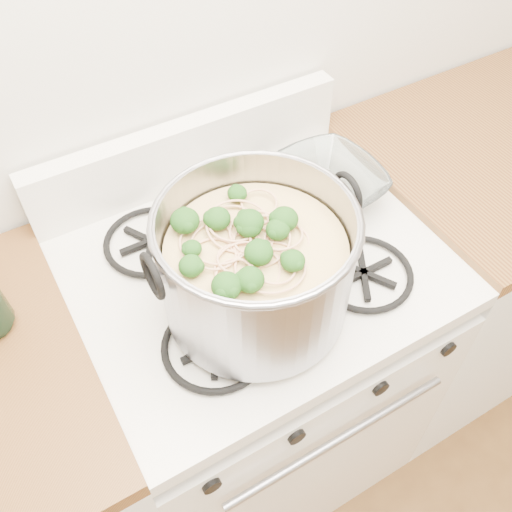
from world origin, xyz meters
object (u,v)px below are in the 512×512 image
object	(u,v)px
gas_range	(256,371)
stock_pot	(256,267)
spatula	(305,248)
glass_bowl	(324,190)

from	to	relation	value
gas_range	stock_pot	bearing A→B (deg)	-119.92
spatula	stock_pot	bearing A→B (deg)	-128.97
gas_range	glass_bowl	bearing A→B (deg)	19.50
stock_pot	spatula	bearing A→B (deg)	21.81
gas_range	stock_pot	world-z (taller)	stock_pot
gas_range	stock_pot	size ratio (longest dim) A/B	2.39
stock_pot	glass_bowl	xyz separation A→B (m)	(0.29, 0.19, -0.10)
spatula	glass_bowl	distance (m)	0.18
stock_pot	gas_range	bearing A→B (deg)	60.08
gas_range	glass_bowl	distance (m)	0.55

